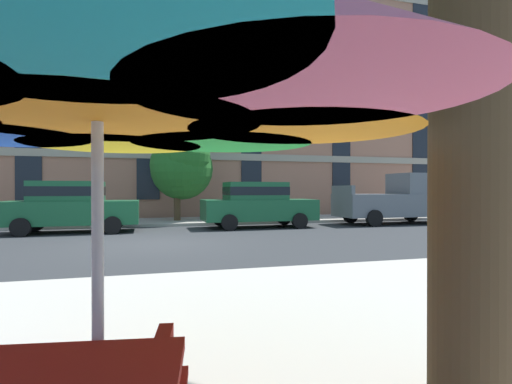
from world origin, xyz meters
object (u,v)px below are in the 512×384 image
Objects in this scene: street_tree_middle at (182,164)px; patio_umbrella at (97,80)px; pickup_gray at (399,200)px; sedan_green_midblock at (258,203)px; sedan_green at (71,205)px.

street_tree_middle is 1.17× the size of patio_umbrella.
patio_umbrella reaches higher than pickup_gray.
sedan_green_midblock is 1.23× the size of patio_umbrella.
patio_umbrella reaches higher than sedan_green.
sedan_green_midblock is 0.86× the size of pickup_gray.
sedan_green is 1.05× the size of street_tree_middle.
patio_umbrella is (2.25, -12.70, 1.10)m from sedan_green.
street_tree_middle is at bearing 83.44° from patio_umbrella.
patio_umbrella is at bearing -79.96° from sedan_green.
sedan_green_midblock is 1.05× the size of street_tree_middle.
street_tree_middle reaches higher than sedan_green.
sedan_green is 1.00× the size of sedan_green_midblock.
street_tree_middle is (-2.68, 2.97, 1.67)m from sedan_green_midblock.
street_tree_middle reaches higher than patio_umbrella.
patio_umbrella is at bearing -96.56° from street_tree_middle.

